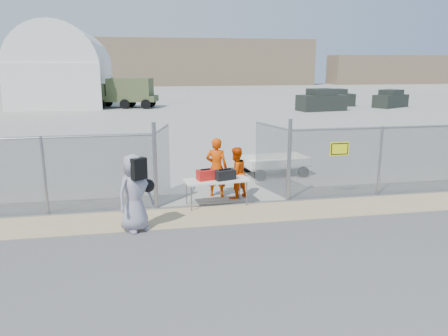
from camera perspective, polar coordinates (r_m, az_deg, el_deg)
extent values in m
plane|color=#434040|center=(11.28, 1.90, -7.77)|extent=(160.00, 160.00, 0.00)
cube|color=#9C9A8E|center=(52.47, -8.23, 8.78)|extent=(160.00, 80.00, 0.01)
cube|color=tan|center=(12.19, 0.88, -6.07)|extent=(44.00, 1.60, 0.01)
cube|color=red|center=(12.67, -2.43, -0.91)|extent=(0.54, 0.43, 0.30)
cube|color=black|center=(12.71, 0.10, -0.88)|extent=(0.66, 0.51, 0.28)
imported|color=#E34403|center=(13.60, -0.99, 0.07)|extent=(0.81, 0.68, 1.88)
imported|color=#E34403|center=(13.47, 1.53, -0.65)|extent=(0.98, 0.91, 1.61)
imported|color=gray|center=(11.01, -11.57, -3.20)|extent=(1.14, 1.05, 1.96)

